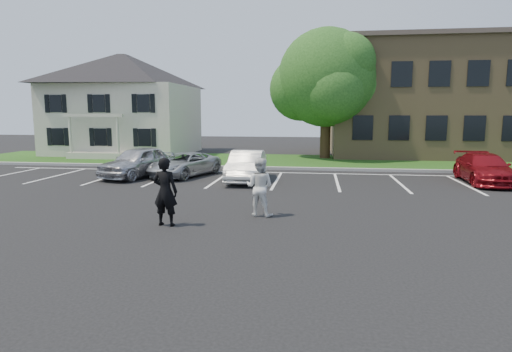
% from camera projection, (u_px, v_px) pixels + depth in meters
% --- Properties ---
extents(ground_plane, '(90.00, 90.00, 0.00)m').
position_uv_depth(ground_plane, '(251.00, 224.00, 12.33)').
color(ground_plane, black).
rests_on(ground_plane, ground).
extents(curb, '(40.00, 0.30, 0.15)m').
position_uv_depth(curb, '(283.00, 168.00, 24.07)').
color(curb, '#969791').
rests_on(curb, ground).
extents(grass_strip, '(44.00, 8.00, 0.08)m').
position_uv_depth(grass_strip, '(288.00, 161.00, 27.99)').
color(grass_strip, '#163E0C').
rests_on(grass_strip, ground).
extents(stall_lines, '(34.00, 5.36, 0.01)m').
position_uv_depth(stall_lines, '(307.00, 178.00, 20.90)').
color(stall_lines, white).
rests_on(stall_lines, ground).
extents(house, '(10.30, 9.22, 7.60)m').
position_uv_depth(house, '(124.00, 104.00, 33.13)').
color(house, '#BCB79E').
rests_on(house, ground).
extents(office_building, '(22.40, 10.40, 8.30)m').
position_uv_depth(office_building, '(485.00, 99.00, 31.32)').
color(office_building, olive).
rests_on(office_building, ground).
extents(tree, '(7.80, 7.20, 8.80)m').
position_uv_depth(tree, '(328.00, 80.00, 28.91)').
color(tree, black).
rests_on(tree, ground).
extents(man_black_suit, '(0.75, 0.53, 1.96)m').
position_uv_depth(man_black_suit, '(165.00, 192.00, 12.02)').
color(man_black_suit, black).
rests_on(man_black_suit, ground).
extents(man_white_shirt, '(1.02, 0.87, 1.82)m').
position_uv_depth(man_white_shirt, '(259.00, 187.00, 13.19)').
color(man_white_shirt, white).
rests_on(man_white_shirt, ground).
extents(car_silver_west, '(2.98, 4.76, 1.51)m').
position_uv_depth(car_silver_west, '(138.00, 162.00, 21.22)').
color(car_silver_west, '#B3B3B9').
rests_on(car_silver_west, ground).
extents(car_silver_minivan, '(3.31, 4.70, 1.19)m').
position_uv_depth(car_silver_minivan, '(184.00, 165.00, 21.48)').
color(car_silver_minivan, '#A9ACB1').
rests_on(car_silver_minivan, ground).
extents(car_white_sedan, '(1.60, 4.30, 1.40)m').
position_uv_depth(car_white_sedan, '(247.00, 166.00, 19.98)').
color(car_white_sedan, silver).
rests_on(car_white_sedan, ground).
extents(car_red_compact, '(2.06, 4.65, 1.33)m').
position_uv_depth(car_red_compact, '(484.00, 168.00, 19.43)').
color(car_red_compact, maroon).
rests_on(car_red_compact, ground).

